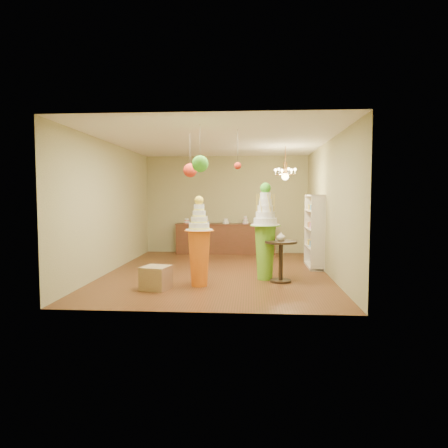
# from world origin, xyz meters

# --- Properties ---
(floor) EXTENTS (6.50, 6.50, 0.00)m
(floor) POSITION_xyz_m (0.00, 0.00, 0.00)
(floor) COLOR #583118
(floor) RESTS_ON ground
(ceiling) EXTENTS (6.50, 6.50, 0.00)m
(ceiling) POSITION_xyz_m (0.00, 0.00, 3.00)
(ceiling) COLOR silver
(ceiling) RESTS_ON ground
(wall_back) EXTENTS (5.00, 0.04, 3.00)m
(wall_back) POSITION_xyz_m (0.00, 3.25, 1.50)
(wall_back) COLOR tan
(wall_back) RESTS_ON ground
(wall_front) EXTENTS (5.00, 0.04, 3.00)m
(wall_front) POSITION_xyz_m (0.00, -3.25, 1.50)
(wall_front) COLOR tan
(wall_front) RESTS_ON ground
(wall_left) EXTENTS (0.04, 6.50, 3.00)m
(wall_left) POSITION_xyz_m (-2.50, 0.00, 1.50)
(wall_left) COLOR tan
(wall_left) RESTS_ON ground
(wall_right) EXTENTS (0.04, 6.50, 3.00)m
(wall_right) POSITION_xyz_m (2.50, 0.00, 1.50)
(wall_right) COLOR tan
(wall_right) RESTS_ON ground
(pedestal_green) EXTENTS (0.71, 0.71, 2.04)m
(pedestal_green) POSITION_xyz_m (1.07, -0.76, 0.85)
(pedestal_green) COLOR #66AC26
(pedestal_green) RESTS_ON floor
(pedestal_orange) EXTENTS (0.64, 0.64, 1.77)m
(pedestal_orange) POSITION_xyz_m (-0.24, -1.45, 0.71)
(pedestal_orange) COLOR orange
(pedestal_orange) RESTS_ON floor
(burlap_riser) EXTENTS (0.58, 0.58, 0.44)m
(burlap_riser) POSITION_xyz_m (-1.02, -1.80, 0.22)
(burlap_riser) COLOR #997F53
(burlap_riser) RESTS_ON floor
(sideboard) EXTENTS (3.04, 0.54, 1.16)m
(sideboard) POSITION_xyz_m (0.00, 2.97, 0.48)
(sideboard) COLOR #542B1A
(sideboard) RESTS_ON floor
(shelving_unit) EXTENTS (0.33, 1.20, 1.80)m
(shelving_unit) POSITION_xyz_m (2.34, 0.80, 0.90)
(shelving_unit) COLOR beige
(shelving_unit) RESTS_ON floor
(round_table) EXTENTS (0.81, 0.81, 0.85)m
(round_table) POSITION_xyz_m (1.39, -0.98, 0.55)
(round_table) COLOR black
(round_table) RESTS_ON floor
(vase) EXTENTS (0.23, 0.23, 0.19)m
(vase) POSITION_xyz_m (1.39, -0.98, 0.94)
(vase) COLOR beige
(vase) RESTS_ON round_table
(pom_red_left) EXTENTS (0.26, 0.26, 0.88)m
(pom_red_left) POSITION_xyz_m (-0.39, -1.56, 2.26)
(pom_red_left) COLOR #463F32
(pom_red_left) RESTS_ON ceiling
(pom_green_mid) EXTENTS (0.29, 0.29, 0.82)m
(pom_green_mid) POSITION_xyz_m (-0.11, -2.26, 2.32)
(pom_green_mid) COLOR #463F32
(pom_green_mid) RESTS_ON ceiling
(pom_red_right) EXTENTS (0.13, 0.13, 0.74)m
(pom_red_right) POSITION_xyz_m (0.52, -1.70, 2.33)
(pom_red_right) COLOR #463F32
(pom_red_right) RESTS_ON ceiling
(chandelier) EXTENTS (0.69, 0.69, 0.85)m
(chandelier) POSITION_xyz_m (1.61, 0.89, 2.30)
(chandelier) COLOR #C08443
(chandelier) RESTS_ON ceiling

